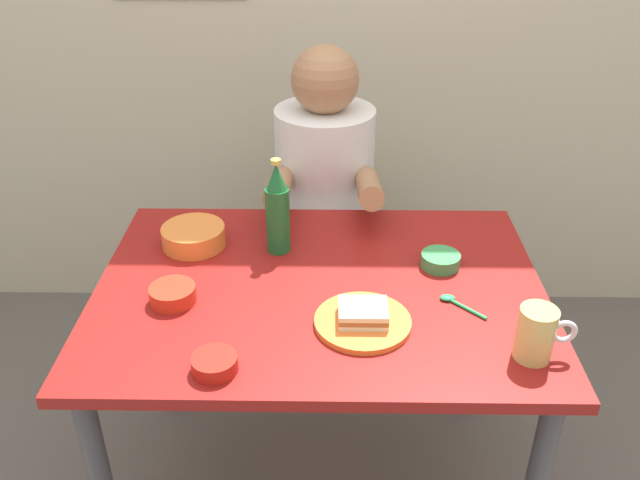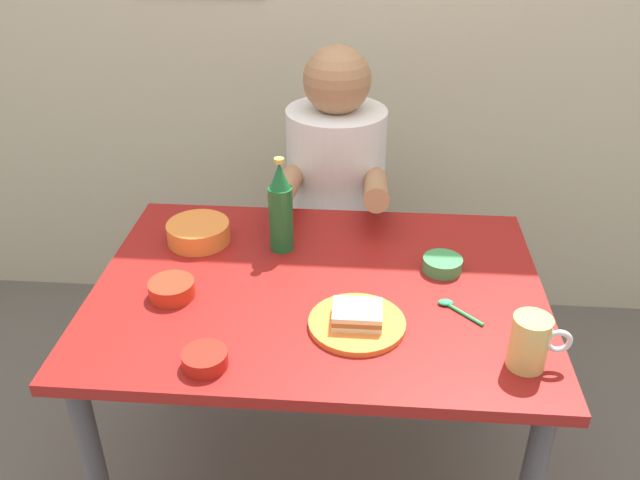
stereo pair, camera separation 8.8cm
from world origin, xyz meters
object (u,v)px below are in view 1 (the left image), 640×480
object	(u,v)px
dining_table	(320,316)
beer_bottle	(278,210)
person_seated	(325,171)
sandwich	(363,313)
stool	(324,276)
dip_bowl_green	(441,260)
beer_mug	(537,334)
plate_orange	(363,322)

from	to	relation	value
dining_table	beer_bottle	bearing A→B (deg)	123.54
dining_table	person_seated	size ratio (longest dim) A/B	1.53
person_seated	sandwich	distance (m)	0.78
dining_table	stool	size ratio (longest dim) A/B	2.44
person_seated	dip_bowl_green	bearing A→B (deg)	-60.13
stool	beer_mug	bearing A→B (deg)	-63.27
plate_orange	beer_mug	size ratio (longest dim) A/B	1.75
plate_orange	beer_mug	distance (m)	0.37
person_seated	dip_bowl_green	size ratio (longest dim) A/B	7.20
person_seated	sandwich	world-z (taller)	person_seated
dining_table	sandwich	xyz separation A→B (m)	(0.10, -0.16, 0.13)
stool	sandwich	size ratio (longest dim) A/B	4.09
plate_orange	beer_mug	bearing A→B (deg)	-16.29
beer_mug	beer_bottle	bearing A→B (deg)	142.92
stool	dip_bowl_green	world-z (taller)	dip_bowl_green
dip_bowl_green	dining_table	bearing A→B (deg)	-163.33
dining_table	sandwich	size ratio (longest dim) A/B	10.00
person_seated	plate_orange	distance (m)	0.78
dining_table	plate_orange	distance (m)	0.21
stool	plate_orange	bearing A→B (deg)	-83.27
stool	person_seated	distance (m)	0.42
dining_table	person_seated	world-z (taller)	person_seated
stool	sandwich	distance (m)	0.90
dining_table	beer_bottle	world-z (taller)	beer_bottle
dip_bowl_green	beer_bottle	bearing A→B (deg)	169.70
beer_mug	person_seated	bearing A→B (deg)	117.02
stool	beer_mug	world-z (taller)	beer_mug
plate_orange	dip_bowl_green	distance (m)	0.32
stool	beer_bottle	bearing A→B (deg)	-104.43
stool	person_seated	size ratio (longest dim) A/B	0.63
sandwich	beer_bottle	bearing A→B (deg)	123.10
stool	beer_bottle	distance (m)	0.70
dining_table	beer_mug	xyz separation A→B (m)	(0.45, -0.26, 0.15)
dining_table	beer_mug	size ratio (longest dim) A/B	8.73
stool	dip_bowl_green	xyz separation A→B (m)	(0.30, -0.54, 0.41)
stool	person_seated	bearing A→B (deg)	-90.00
person_seated	beer_bottle	world-z (taller)	person_seated
stool	person_seated	world-z (taller)	person_seated
stool	beer_mug	distance (m)	1.09
plate_orange	sandwich	xyz separation A→B (m)	(0.00, 0.00, 0.02)
stool	plate_orange	distance (m)	0.89
stool	beer_bottle	world-z (taller)	beer_bottle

